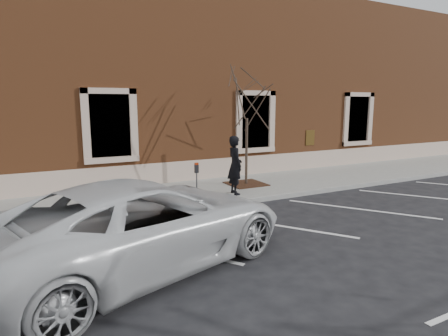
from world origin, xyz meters
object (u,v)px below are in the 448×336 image
parking_meter (197,175)px  sapling (247,99)px  man (235,165)px  white_truck (143,223)px

parking_meter → sapling: bearing=35.9°
man → parking_meter: size_ratio=1.56×
sapling → white_truck: (-5.30, -4.96, -2.45)m
parking_meter → sapling: size_ratio=0.28×
sapling → white_truck: 7.66m
parking_meter → white_truck: white_truck is taller
man → sapling: size_ratio=0.44×
parking_meter → white_truck: 4.15m
man → white_truck: size_ratio=0.32×
man → sapling: sapling is taller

